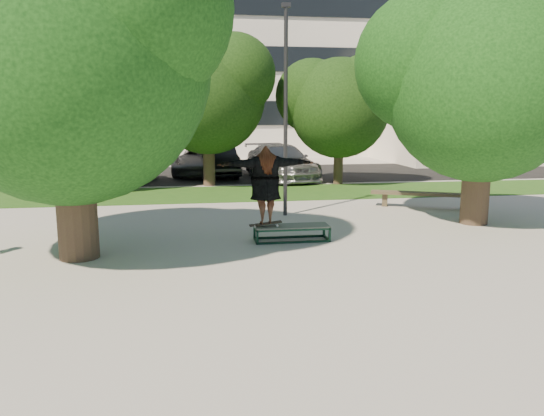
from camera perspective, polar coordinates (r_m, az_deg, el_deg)
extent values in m
plane|color=#A39D95|center=(11.08, 0.96, -5.83)|extent=(120.00, 120.00, 0.00)
cube|color=#194A15|center=(20.41, -0.84, 1.65)|extent=(30.00, 4.00, 0.02)
cube|color=black|center=(26.72, -4.94, 3.65)|extent=(40.00, 8.00, 0.01)
cylinder|color=#38281E|center=(11.82, -20.42, 2.47)|extent=(0.84, 0.84, 3.20)
sphere|color=black|center=(11.77, -21.20, 14.46)|extent=(5.80, 5.80, 5.80)
sphere|color=black|center=(13.04, -27.09, 16.78)|extent=(4.35, 4.35, 4.35)
sphere|color=black|center=(11.14, -15.21, 20.34)|extent=(4.06, 4.06, 4.06)
cylinder|color=#38281E|center=(15.67, 21.17, 3.82)|extent=(0.76, 0.76, 3.00)
sphere|color=black|center=(15.61, 21.72, 12.16)|extent=(5.20, 5.20, 5.20)
sphere|color=black|center=(15.75, 16.18, 14.83)|extent=(3.90, 3.90, 3.90)
sphere|color=black|center=(15.86, 26.71, 15.07)|extent=(3.64, 3.64, 3.64)
cylinder|color=#38281E|center=(22.05, -21.20, 5.24)|extent=(0.44, 0.44, 2.80)
sphere|color=black|center=(21.99, -21.56, 10.59)|extent=(4.40, 4.40, 4.40)
sphere|color=black|center=(22.90, -24.03, 11.76)|extent=(3.30, 3.30, 3.30)
sphere|color=black|center=(21.39, -19.30, 12.82)|extent=(3.08, 3.08, 3.08)
cylinder|color=#38281E|center=(22.55, -6.82, 6.21)|extent=(0.50, 0.50, 3.00)
sphere|color=black|center=(22.51, -6.94, 11.85)|extent=(4.80, 4.80, 4.80)
sphere|color=black|center=(23.24, -10.08, 13.20)|extent=(3.60, 3.60, 3.60)
sphere|color=black|center=(22.14, -4.06, 14.11)|extent=(3.36, 3.36, 3.36)
cylinder|color=#38281E|center=(22.94, 7.17, 5.77)|extent=(0.40, 0.40, 2.60)
sphere|color=black|center=(22.88, 7.28, 10.59)|extent=(4.20, 4.20, 4.20)
sphere|color=black|center=(23.23, 4.32, 11.93)|extent=(3.15, 3.15, 3.15)
sphere|color=black|center=(22.77, 9.96, 12.37)|extent=(2.94, 2.94, 2.94)
cylinder|color=#2D2D30|center=(15.74, 1.47, 10.01)|extent=(0.12, 0.12, 6.00)
cube|color=#2D2D30|center=(16.02, 1.52, 20.99)|extent=(0.25, 0.15, 0.12)
cube|color=silver|center=(42.77, -9.49, 16.76)|extent=(30.00, 14.00, 16.00)
cube|color=black|center=(35.42, -9.33, 10.03)|extent=(27.60, 0.12, 1.60)
cube|color=black|center=(35.59, -9.50, 15.67)|extent=(27.60, 0.12, 1.60)
cube|color=black|center=(36.09, -9.68, 21.21)|extent=(27.60, 0.12, 1.60)
cube|color=white|center=(38.07, 22.92, 10.89)|extent=(15.00, 10.00, 8.00)
cube|color=#475147|center=(12.82, 2.14, -1.95)|extent=(1.80, 0.60, 0.03)
cylinder|color=white|center=(12.59, -1.86, -1.97)|extent=(0.06, 0.03, 0.06)
cylinder|color=white|center=(12.74, -1.95, -1.82)|extent=(0.06, 0.03, 0.06)
cylinder|color=white|center=(12.67, 0.56, -1.90)|extent=(0.06, 0.03, 0.06)
cylinder|color=white|center=(12.82, 0.44, -1.75)|extent=(0.06, 0.03, 0.06)
cube|color=black|center=(12.69, -0.70, -1.68)|extent=(0.78, 0.20, 0.10)
imported|color=brown|center=(12.53, -0.71, 2.50)|extent=(2.29, 0.69, 1.85)
cube|color=brown|center=(17.91, 12.04, 0.89)|extent=(0.22, 0.22, 0.45)
cube|color=brown|center=(17.92, 19.89, 0.51)|extent=(0.22, 0.22, 0.45)
cube|color=brown|center=(17.83, 16.00, 1.48)|extent=(3.23, 1.81, 0.09)
imported|color=#AFAEB3|center=(24.23, -14.63, 4.18)|extent=(2.11, 3.95, 1.28)
imported|color=black|center=(26.03, -5.97, 5.22)|extent=(2.03, 4.99, 1.61)
imported|color=#58585D|center=(26.62, -7.34, 5.19)|extent=(3.44, 5.74, 1.49)
imported|color=#A1A1A6|center=(24.62, 0.98, 4.97)|extent=(3.21, 5.80, 1.59)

